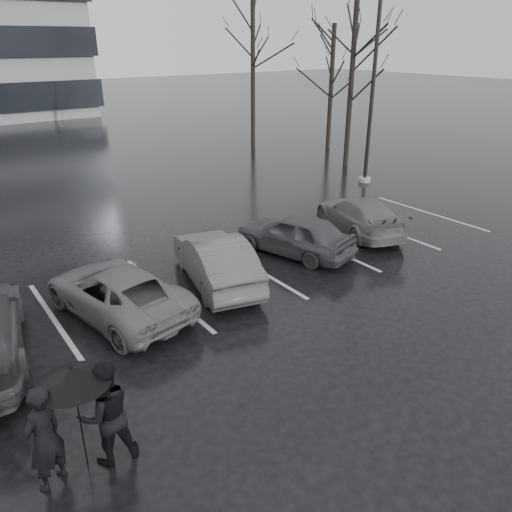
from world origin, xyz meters
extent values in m
plane|color=black|center=(0.00, 0.00, 0.00)|extent=(160.00, 160.00, 0.00)
imported|color=black|center=(2.24, 2.53, 0.65)|extent=(2.56, 4.09, 1.30)
imported|color=#313133|center=(-0.79, 2.23, 0.67)|extent=(2.37, 4.32, 1.35)
imported|color=#48494B|center=(-3.61, 2.16, 0.60)|extent=(2.73, 4.59, 1.20)
imported|color=#48494B|center=(5.30, 2.73, 0.60)|extent=(2.87, 4.44, 1.20)
imported|color=black|center=(-6.36, -2.13, 0.88)|extent=(0.77, 0.68, 1.76)
imported|color=black|center=(-5.45, -2.16, 0.89)|extent=(0.91, 0.73, 1.78)
cylinder|color=black|center=(-5.82, -2.08, 0.81)|extent=(0.02, 0.02, 1.62)
cone|color=black|center=(-5.82, -2.08, 1.72)|extent=(1.11, 1.11, 0.28)
sphere|color=black|center=(-5.82, -2.08, 1.86)|extent=(0.05, 0.05, 0.05)
cylinder|color=gray|center=(10.42, 7.17, 0.11)|extent=(0.54, 0.54, 0.22)
cylinder|color=black|center=(10.42, 7.17, 4.87)|extent=(0.17, 0.17, 9.75)
cube|color=#A9A8AB|center=(-5.00, 2.50, 0.00)|extent=(0.12, 5.00, 0.00)
cube|color=#A9A8AB|center=(-2.20, 2.50, 0.00)|extent=(0.12, 5.00, 0.00)
cube|color=#A9A8AB|center=(0.60, 2.50, 0.00)|extent=(0.12, 5.00, 0.00)
cube|color=#A9A8AB|center=(3.40, 2.50, 0.00)|extent=(0.12, 5.00, 0.00)
cube|color=#A9A8AB|center=(6.20, 2.50, 0.00)|extent=(0.12, 5.00, 0.00)
cube|color=#A9A8AB|center=(9.00, 2.50, 0.00)|extent=(0.12, 5.00, 0.00)
cylinder|color=black|center=(12.00, 10.00, 4.00)|extent=(0.26, 0.26, 8.00)
cylinder|color=black|center=(14.50, 14.00, 3.50)|extent=(0.26, 0.26, 7.00)
cylinder|color=black|center=(11.00, 17.00, 4.25)|extent=(0.26, 0.26, 8.50)
camera|label=1|loc=(-7.12, -8.40, 6.14)|focal=35.00mm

